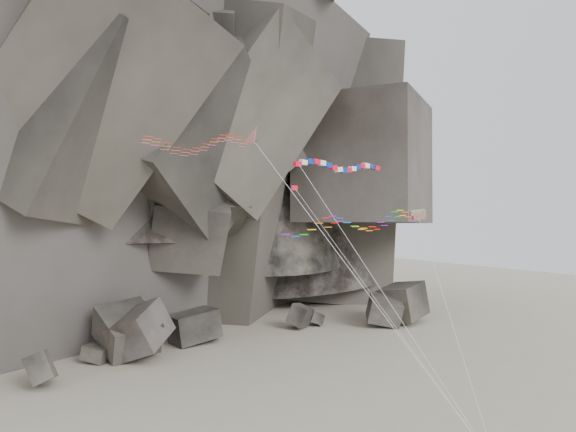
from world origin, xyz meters
TOP-DOWN VIEW (x-y plane):
  - headland at (0.00, 70.00)m, footprint 110.00×70.00m
  - boulder_field at (4.83, 34.25)m, footprint 78.96×16.81m
  - delta_kite at (-11.52, 1.39)m, footprint 19.66×13.58m
  - banner_kite at (4.28, 4.78)m, footprint 10.58×16.89m
  - parafoil_kite at (0.04, -1.39)m, footprint 14.68×10.31m
  - pennant_kite at (-0.61, 0.56)m, footprint 6.14×14.78m

SIDE VIEW (x-z plane):
  - boulder_field at x=4.83m, z-range -1.77..6.08m
  - pennant_kite at x=-0.61m, z-range 7.03..25.99m
  - parafoil_kite at x=0.04m, z-range 8.96..26.03m
  - banner_kite at x=4.28m, z-range 11.52..32.91m
  - delta_kite at x=-11.52m, z-range 11.42..34.56m
  - headland at x=0.00m, z-range 0.00..84.00m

